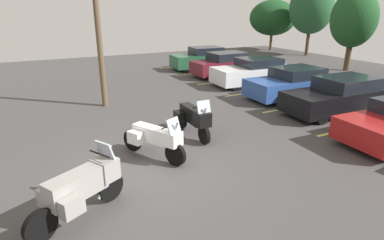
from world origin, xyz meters
name	(u,v)px	position (x,y,z in m)	size (l,w,h in m)	color
ground	(147,168)	(0.00, 0.00, -0.05)	(44.00, 44.00, 0.10)	#423F3F
motorcycle_touring	(154,138)	(-0.38, 0.40, 0.64)	(2.15, 1.27, 1.37)	black
motorcycle_second	(81,187)	(1.52, -1.90, 0.69)	(1.39, 2.13, 1.45)	black
motorcycle_third	(193,118)	(-1.39, 2.16, 0.66)	(2.27, 0.88, 1.42)	black
parking_stripes	(308,105)	(-2.35, 8.47, 0.00)	(23.36, 5.13, 0.01)	#EAE066
car_green	(203,58)	(-12.31, 8.53, 0.74)	(2.08, 4.38, 1.53)	#235638
car_maroon	(225,64)	(-9.52, 8.63, 0.73)	(1.86, 4.30, 1.49)	maroon
car_white	(254,72)	(-6.69, 8.70, 0.73)	(2.20, 4.62, 1.48)	white
car_blue	(295,83)	(-3.58, 8.75, 0.70)	(2.03, 4.77, 1.46)	#2D519E
car_black	(339,96)	(-0.99, 8.71, 0.71)	(1.97, 4.76, 1.47)	black
utility_pole	(97,11)	(-6.34, 0.29, 4.00)	(0.75, 1.72, 7.65)	brown
tree_far_left	(312,8)	(-14.04, 20.28, 4.13)	(3.77, 3.77, 6.38)	#4C3823
tree_rear	(273,18)	(-18.64, 19.95, 3.17)	(4.58, 4.58, 4.89)	#4C3823
tree_center_left	(354,19)	(-7.32, 17.17, 3.43)	(2.98, 2.98, 5.32)	#4C3823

